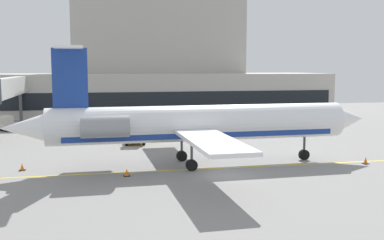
# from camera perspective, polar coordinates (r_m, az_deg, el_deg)

# --- Properties ---
(ground) EXTENTS (120.00, 120.00, 0.11)m
(ground) POSITION_cam_1_polar(r_m,az_deg,el_deg) (33.89, 3.67, -6.98)
(ground) COLOR gray
(terminal_building) EXTENTS (57.49, 16.55, 20.07)m
(terminal_building) POSITION_cam_1_polar(r_m,az_deg,el_deg) (81.52, -3.92, 6.38)
(terminal_building) COLOR #B7B2A8
(terminal_building) RESTS_ON ground
(jet_bridge_west) EXTENTS (2.40, 22.63, 6.69)m
(jet_bridge_west) POSITION_cam_1_polar(r_m,az_deg,el_deg) (60.80, -22.32, 3.67)
(jet_bridge_west) COLOR silver
(jet_bridge_west) RESTS_ON ground
(regional_jet) EXTENTS (29.83, 23.18, 9.45)m
(regional_jet) POSITION_cam_1_polar(r_m,az_deg,el_deg) (36.47, 0.34, -0.44)
(regional_jet) COLOR white
(regional_jet) RESTS_ON ground
(baggage_tug) EXTENTS (3.61, 3.32, 1.94)m
(baggage_tug) POSITION_cam_1_polar(r_m,az_deg,el_deg) (61.49, -21.79, -0.41)
(baggage_tug) COLOR silver
(baggage_tug) RESTS_ON ground
(pushback_tractor) EXTENTS (2.03, 3.40, 2.00)m
(pushback_tractor) POSITION_cam_1_polar(r_m,az_deg,el_deg) (47.45, -7.23, -1.91)
(pushback_tractor) COLOR #E5B20C
(pushback_tractor) RESTS_ON ground
(safety_cone_alpha) EXTENTS (0.47, 0.47, 0.55)m
(safety_cone_alpha) POSITION_cam_1_polar(r_m,az_deg,el_deg) (37.59, -20.50, -5.57)
(safety_cone_alpha) COLOR orange
(safety_cone_alpha) RESTS_ON ground
(safety_cone_bravo) EXTENTS (0.47, 0.47, 0.55)m
(safety_cone_bravo) POSITION_cam_1_polar(r_m,az_deg,el_deg) (40.21, 20.91, -4.81)
(safety_cone_bravo) COLOR orange
(safety_cone_bravo) RESTS_ON ground
(safety_cone_charlie) EXTENTS (0.47, 0.47, 0.55)m
(safety_cone_charlie) POSITION_cam_1_polar(r_m,az_deg,el_deg) (33.78, -8.17, -6.56)
(safety_cone_charlie) COLOR orange
(safety_cone_charlie) RESTS_ON ground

